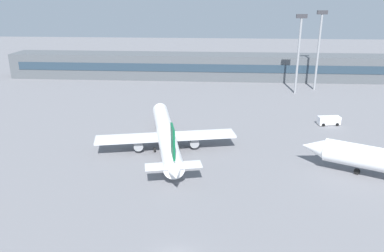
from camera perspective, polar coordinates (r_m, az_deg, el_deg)
name	(u,v)px	position (r m, az deg, el deg)	size (l,w,h in m)	color
ground_plane	(197,139)	(82.33, 0.71, -1.99)	(400.00, 400.00, 0.00)	slate
terminal_building	(207,66)	(142.04, 2.27, 8.95)	(145.08, 12.13, 9.00)	#4C5156
airplane_mid	(166,134)	(77.08, -3.99, -1.14)	(28.16, 39.81, 9.94)	white
service_van_white	(329,120)	(96.72, 19.89, 0.79)	(5.45, 2.94, 2.08)	white
floodlight_tower_west	(299,48)	(122.72, 15.76, 11.16)	(3.20, 0.80, 24.17)	gray
floodlight_tower_east	(319,45)	(129.47, 18.53, 11.48)	(3.20, 0.80, 25.04)	gray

